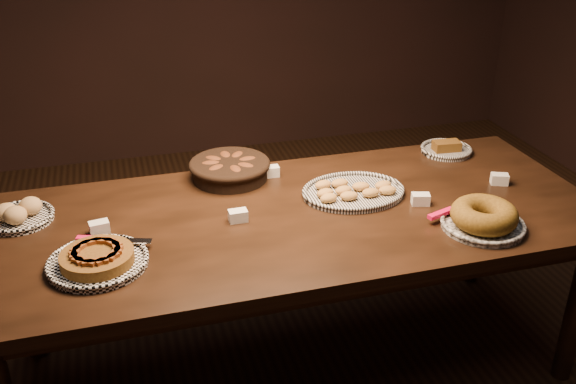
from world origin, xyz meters
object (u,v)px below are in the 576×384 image
object	(u,v)px
buffet_table	(295,230)
bundt_cake_plate	(483,218)
apple_tart_plate	(98,259)
madeleine_platter	(353,191)

from	to	relation	value
buffet_table	bundt_cake_plate	xyz separation A→B (m)	(0.64, -0.30, 0.11)
apple_tart_plate	madeleine_platter	bearing A→B (deg)	8.49
apple_tart_plate	bundt_cake_plate	size ratio (longest dim) A/B	1.06
buffet_table	apple_tart_plate	distance (m)	0.77
buffet_table	bundt_cake_plate	world-z (taller)	bundt_cake_plate
apple_tart_plate	madeleine_platter	size ratio (longest dim) A/B	0.85
buffet_table	madeleine_platter	size ratio (longest dim) A/B	5.70
madeleine_platter	bundt_cake_plate	xyz separation A→B (m)	(0.37, -0.38, 0.02)
bundt_cake_plate	apple_tart_plate	bearing A→B (deg)	160.24
buffet_table	bundt_cake_plate	size ratio (longest dim) A/B	7.05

